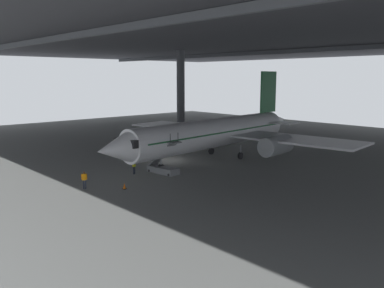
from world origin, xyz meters
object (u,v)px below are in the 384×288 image
object	(u,v)px
airplane_main	(216,133)
traffic_cone_orange	(124,186)
boarding_stairs	(164,167)
crew_worker_near_nose	(84,179)
crew_worker_by_stairs	(134,165)

from	to	relation	value
airplane_main	traffic_cone_orange	size ratio (longest dim) A/B	61.37
boarding_stairs	airplane_main	bearing A→B (deg)	98.93
airplane_main	crew_worker_near_nose	world-z (taller)	airplane_main
boarding_stairs	crew_worker_near_nose	xyz separation A→B (m)	(-0.05, -9.74, 0.25)
airplane_main	boarding_stairs	distance (m)	10.57
crew_worker_near_nose	traffic_cone_orange	distance (m)	3.92
crew_worker_by_stairs	traffic_cone_orange	size ratio (longest dim) A/B	2.87
boarding_stairs	crew_worker_by_stairs	xyz separation A→B (m)	(-1.78, -2.77, 0.26)
airplane_main	boarding_stairs	xyz separation A→B (m)	(1.59, -10.09, -2.73)
airplane_main	traffic_cone_orange	xyz separation A→B (m)	(4.20, -17.03, -3.17)
boarding_stairs	crew_worker_near_nose	world-z (taller)	boarding_stairs
airplane_main	traffic_cone_orange	bearing A→B (deg)	-76.16
airplane_main	crew_worker_by_stairs	world-z (taller)	airplane_main
airplane_main	boarding_stairs	bearing A→B (deg)	-81.07
traffic_cone_orange	boarding_stairs	bearing A→B (deg)	110.61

